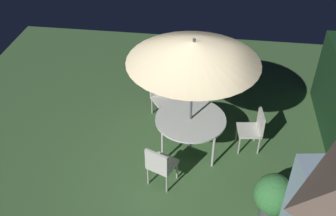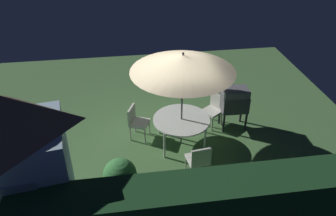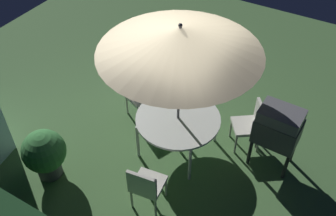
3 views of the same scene
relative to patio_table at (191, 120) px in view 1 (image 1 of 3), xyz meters
name	(u,v)px [view 1 (image 1 of 3)]	position (x,y,z in m)	size (l,w,h in m)	color
ground_plane	(172,160)	(0.45, -0.30, -0.71)	(11.00, 11.00, 0.00)	#47703D
patio_table	(191,120)	(0.00, 0.00, 0.00)	(1.43, 1.43, 0.76)	white
patio_umbrella	(194,52)	(0.00, 0.00, 1.57)	(2.44, 2.44, 2.54)	#4C4C51
bbq_grill	(174,72)	(-1.53, -0.53, 0.14)	(0.72, 0.52, 1.20)	#47474C
chair_near_shed	(160,164)	(1.11, -0.45, -0.19)	(0.60, 0.60, 0.90)	silver
chair_far_side	(254,128)	(-0.17, 1.28, -0.19)	(0.52, 0.52, 0.90)	silver
chair_toward_hedge	(162,95)	(-1.05, -0.74, -0.19)	(0.65, 0.64, 0.90)	silver
potted_plant_by_shed	(275,196)	(1.58, 1.56, -0.19)	(0.71, 0.71, 0.92)	#4C4C51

